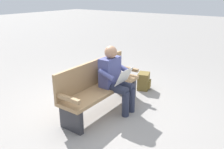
# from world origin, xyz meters

# --- Properties ---
(ground_plane) EXTENTS (40.00, 40.00, 0.00)m
(ground_plane) POSITION_xyz_m (0.00, 0.00, 0.00)
(ground_plane) COLOR gray
(bench_near) EXTENTS (1.80, 0.50, 0.90)m
(bench_near) POSITION_xyz_m (0.00, -0.07, 0.46)
(bench_near) COLOR #9E7A51
(bench_near) RESTS_ON ground
(person_seated) EXTENTS (0.57, 0.58, 1.18)m
(person_seated) POSITION_xyz_m (-0.16, 0.16, 0.63)
(person_seated) COLOR #474C84
(person_seated) RESTS_ON ground
(backpack) EXTENTS (0.35, 0.33, 0.37)m
(backpack) POSITION_xyz_m (-1.30, 0.14, 0.18)
(backpack) COLOR brown
(backpack) RESTS_ON ground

